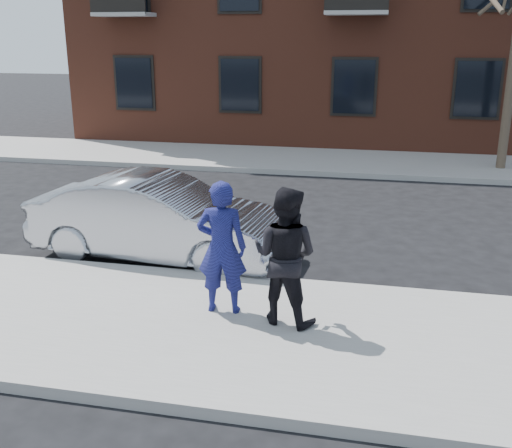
# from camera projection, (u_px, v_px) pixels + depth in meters

# --- Properties ---
(ground) EXTENTS (100.00, 100.00, 0.00)m
(ground) POSITION_uv_depth(u_px,v_px,m) (283.00, 335.00, 7.98)
(ground) COLOR black
(ground) RESTS_ON ground
(near_sidewalk) EXTENTS (50.00, 3.50, 0.15)m
(near_sidewalk) POSITION_uv_depth(u_px,v_px,m) (280.00, 339.00, 7.72)
(near_sidewalk) COLOR gray
(near_sidewalk) RESTS_ON ground
(near_curb) EXTENTS (50.00, 0.10, 0.15)m
(near_curb) POSITION_uv_depth(u_px,v_px,m) (299.00, 284.00, 9.40)
(near_curb) COLOR #999691
(near_curb) RESTS_ON ground
(far_sidewalk) EXTENTS (50.00, 3.50, 0.15)m
(far_sidewalk) POSITION_uv_depth(u_px,v_px,m) (344.00, 162.00, 18.44)
(far_sidewalk) COLOR gray
(far_sidewalk) RESTS_ON ground
(far_curb) EXTENTS (50.00, 0.10, 0.15)m
(far_curb) POSITION_uv_depth(u_px,v_px,m) (339.00, 175.00, 16.76)
(far_curb) COLOR #999691
(far_curb) RESTS_ON ground
(silver_sedan) EXTENTS (4.60, 1.92, 1.48)m
(silver_sedan) POSITION_uv_depth(u_px,v_px,m) (158.00, 219.00, 10.50)
(silver_sedan) COLOR #999BA3
(silver_sedan) RESTS_ON ground
(man_hoodie) EXTENTS (0.72, 0.53, 1.86)m
(man_hoodie) POSITION_uv_depth(u_px,v_px,m) (222.00, 247.00, 8.08)
(man_hoodie) COLOR navy
(man_hoodie) RESTS_ON near_sidewalk
(man_peacoat) EXTENTS (1.04, 0.90, 1.85)m
(man_peacoat) POSITION_uv_depth(u_px,v_px,m) (285.00, 256.00, 7.78)
(man_peacoat) COLOR black
(man_peacoat) RESTS_ON near_sidewalk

